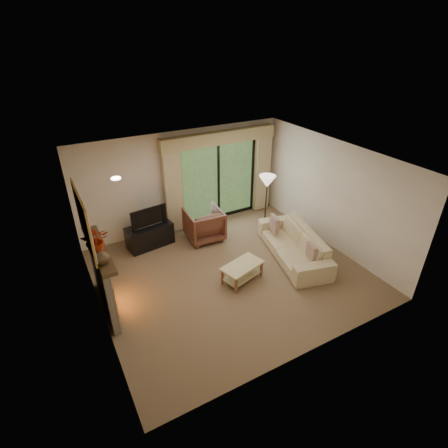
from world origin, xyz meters
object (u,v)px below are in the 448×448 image
sofa (293,244)px  coffee_table (242,273)px  media_console (150,236)px  armchair (204,224)px

sofa → coffee_table: (-1.51, -0.19, -0.14)m
media_console → armchair: armchair is taller
media_console → armchair: size_ratio=1.24×
armchair → coffee_table: armchair is taller
armchair → sofa: 2.28m
armchair → sofa: bearing=133.6°
armchair → coffee_table: 1.95m
media_console → coffee_table: (1.28, -2.28, -0.08)m
media_console → coffee_table: media_console is taller
sofa → media_console: bearing=-113.1°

